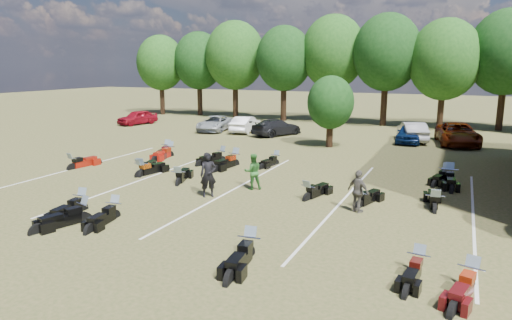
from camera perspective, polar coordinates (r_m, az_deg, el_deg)
The scene contains 34 objects.
ground at distance 17.43m, azimuth 1.87°, elevation -7.00°, with size 160.00×160.00×0.00m, color brown.
car_0 at distance 45.49m, azimuth -14.60°, elevation 5.18°, with size 1.61×4.01×1.37m, color maroon.
car_1 at distance 38.89m, azimuth -1.33°, elevation 4.49°, with size 1.44×4.12×1.36m, color silver.
car_2 at distance 39.80m, azimuth -5.18°, elevation 4.57°, with size 2.16×4.68×1.30m, color #92969A.
car_3 at distance 37.11m, azimuth 2.59°, elevation 4.10°, with size 1.85×4.55×1.32m, color black.
car_4 at distance 35.47m, azimuth 18.71°, elevation 3.23°, with size 1.70×4.21×1.44m, color navy.
car_5 at distance 36.12m, azimuth 18.94°, elevation 3.39°, with size 1.56×4.48×1.47m, color beige.
car_6 at distance 35.76m, azimuth 23.89°, elevation 3.00°, with size 2.57×5.58×1.55m, color #4F1604.
person_black at distance 19.75m, azimuth -5.99°, elevation -1.86°, with size 0.71×0.47×1.94m, color black.
person_green at distance 20.87m, azimuth -0.40°, elevation -1.45°, with size 0.81×0.63×1.66m, color #296224.
person_grey at distance 18.04m, azimuth 12.65°, elevation -3.85°, with size 0.98×0.41×1.67m, color #514C45.
motorcycle_1 at distance 19.25m, azimuth -20.94°, elevation -5.95°, with size 0.72×2.27×1.27m, color black, non-canonical shape.
motorcycle_2 at distance 17.96m, azimuth -17.24°, elevation -6.96°, with size 0.69×2.17×1.21m, color black, non-canonical shape.
motorcycle_3 at distance 18.03m, azimuth -20.75°, elevation -7.13°, with size 0.74×2.34×1.30m, color black, non-canonical shape.
motorcycle_4 at distance 13.86m, azimuth -0.83°, elevation -12.07°, with size 0.74×2.33×1.30m, color black, non-canonical shape.
motorcycle_5 at distance 13.65m, azimuth 19.53°, elevation -13.18°, with size 0.64×2.00×1.12m, color black, non-canonical shape.
motorcycle_6 at distance 13.27m, azimuth 25.13°, elevation -14.39°, with size 0.69×2.16×1.20m, color #41090B, non-canonical shape.
motorcycle_7 at distance 26.99m, azimuth -21.97°, elevation -1.08°, with size 0.73×2.29×1.28m, color maroon, non-canonical shape.
motorcycle_8 at distance 24.18m, azimuth -14.26°, elevation -2.00°, with size 0.74×2.31×1.29m, color black, non-canonical shape.
motorcycle_9 at distance 24.24m, azimuth -14.10°, elevation -1.96°, with size 0.77×2.41×1.34m, color black, non-canonical shape.
motorcycle_10 at distance 22.16m, azimuth -9.66°, elevation -3.05°, with size 0.72×2.27×1.27m, color black, non-canonical shape.
motorcycle_11 at distance 19.52m, azimuth 6.45°, elevation -4.99°, with size 0.69×2.18×1.22m, color black, non-canonical shape.
motorcycle_12 at distance 19.23m, azimuth 21.36°, elevation -6.01°, with size 0.74×2.31×1.29m, color black, non-canonical shape.
motorcycle_13 at distance 18.89m, azimuth 12.79°, elevation -5.79°, with size 0.69×2.16×1.21m, color black, non-canonical shape.
motorcycle_14 at distance 29.69m, azimuth -11.00°, elevation 0.67°, with size 0.75×2.36×1.32m, color #3D080C, non-canonical shape.
motorcycle_15 at distance 29.03m, azimuth -10.68°, elevation 0.43°, with size 0.75×2.35×1.31m, color #96120A, non-canonical shape.
motorcycle_16 at distance 27.14m, azimuth -4.32°, elevation -0.18°, with size 0.73×2.30×1.28m, color black, non-canonical shape.
motorcycle_17 at distance 25.98m, azimuth -2.66°, elevation -0.70°, with size 0.81×2.53×1.41m, color black, non-canonical shape.
motorcycle_18 at distance 26.32m, azimuth 2.48°, elevation -0.53°, with size 0.64×2.00×1.11m, color black, non-canonical shape.
motorcycle_19 at distance 24.50m, azimuth 22.53°, elevation -2.37°, with size 0.69×2.18×1.22m, color black, non-canonical shape.
motorcycle_20 at distance 24.06m, azimuth 22.94°, elevation -2.65°, with size 0.79×2.48×1.38m, color black, non-canonical shape.
tree_line at distance 44.86m, azimuth 15.35°, elevation 12.27°, with size 56.00×6.00×9.79m.
young_tree_midfield at distance 31.95m, azimuth 9.31°, elevation 7.11°, with size 3.20×3.20×4.70m.
parking_lines at distance 21.23m, azimuth -2.52°, elevation -3.53°, with size 20.10×14.00×0.01m.
Camera 1 is at (6.28, -15.26, 5.60)m, focal length 32.00 mm.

